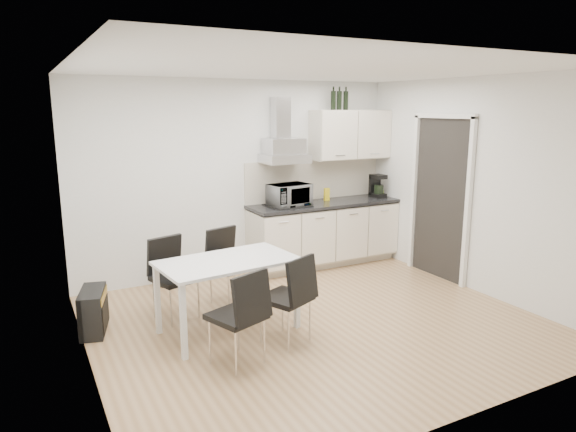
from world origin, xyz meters
name	(u,v)px	position (x,y,z in m)	size (l,w,h in m)	color
ground	(316,321)	(0.00, 0.00, 0.00)	(4.50, 4.50, 0.00)	tan
wall_back	(241,178)	(0.00, 2.00, 1.30)	(4.50, 0.10, 2.60)	white
wall_front	(470,249)	(0.00, -2.00, 1.30)	(4.50, 0.10, 2.60)	white
wall_left	(80,225)	(-2.25, 0.00, 1.30)	(0.10, 4.00, 2.60)	white
wall_right	(476,186)	(2.25, 0.00, 1.30)	(0.10, 4.00, 2.60)	white
ceiling	(319,69)	(0.00, 0.00, 2.60)	(4.50, 4.50, 0.00)	white
doorway	(439,200)	(2.21, 0.55, 1.05)	(0.08, 1.04, 2.10)	white
kitchenette	(325,208)	(1.19, 1.73, 0.83)	(2.22, 0.64, 2.52)	beige
dining_table	(227,268)	(-0.90, 0.23, 0.66)	(1.41, 0.90, 0.75)	white
chair_far_left	(175,279)	(-1.28, 0.78, 0.44)	(0.44, 0.50, 0.88)	black
chair_far_right	(231,267)	(-0.60, 0.89, 0.44)	(0.44, 0.50, 0.88)	black
chair_near_left	(237,317)	(-1.09, -0.46, 0.44)	(0.44, 0.50, 0.88)	black
chair_near_right	(285,299)	(-0.51, -0.27, 0.44)	(0.44, 0.50, 0.88)	black
guitar_amp	(93,311)	(-2.12, 0.84, 0.22)	(0.36, 0.57, 0.44)	black
floor_speaker	(165,273)	(-1.11, 1.90, 0.16)	(0.19, 0.17, 0.32)	black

